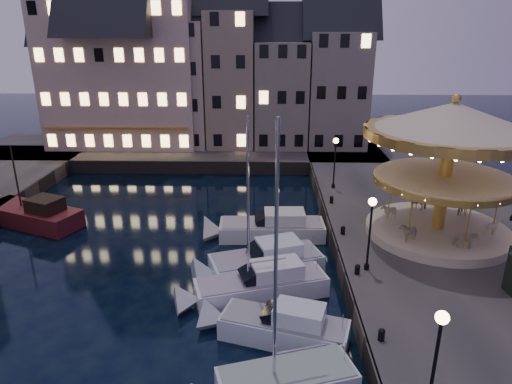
{
  "coord_description": "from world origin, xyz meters",
  "views": [
    {
      "loc": [
        1.73,
        -21.08,
        13.7
      ],
      "look_at": [
        1.0,
        8.0,
        3.2
      ],
      "focal_mm": 32.0,
      "sensor_mm": 36.0,
      "label": 1
    }
  ],
  "objects_px": {
    "red_fishing_boat": "(34,215)",
    "motorboat_d": "(259,264)",
    "motorboat_e": "(266,229)",
    "streetlamp_c": "(335,156)",
    "bollard_b": "(357,269)",
    "bollard_c": "(343,230)",
    "bollard_d": "(332,199)",
    "carousel": "(450,145)",
    "streetlamp_a": "(437,350)",
    "bollard_a": "(382,334)",
    "motorboat_b": "(275,327)",
    "motorboat_c": "(254,287)",
    "streetlamp_b": "(371,224)"
  },
  "relations": [
    {
      "from": "streetlamp_a",
      "to": "motorboat_b",
      "type": "xyz_separation_m",
      "value": [
        -5.03,
        5.69,
        -3.38
      ]
    },
    {
      "from": "bollard_d",
      "to": "motorboat_c",
      "type": "relative_size",
      "value": 0.05
    },
    {
      "from": "streetlamp_b",
      "to": "bollard_a",
      "type": "relative_size",
      "value": 7.32
    },
    {
      "from": "motorboat_b",
      "to": "red_fishing_boat",
      "type": "xyz_separation_m",
      "value": [
        -17.54,
        12.74,
        0.06
      ]
    },
    {
      "from": "bollard_c",
      "to": "bollard_d",
      "type": "height_order",
      "value": "same"
    },
    {
      "from": "streetlamp_b",
      "to": "streetlamp_c",
      "type": "height_order",
      "value": "same"
    },
    {
      "from": "motorboat_e",
      "to": "streetlamp_a",
      "type": "bearing_deg",
      "value": -71.68
    },
    {
      "from": "streetlamp_a",
      "to": "bollard_d",
      "type": "relative_size",
      "value": 7.32
    },
    {
      "from": "motorboat_b",
      "to": "motorboat_e",
      "type": "distance_m",
      "value": 10.95
    },
    {
      "from": "bollard_d",
      "to": "carousel",
      "type": "xyz_separation_m",
      "value": [
        5.97,
        -5.44,
        5.54
      ]
    },
    {
      "from": "bollard_a",
      "to": "motorboat_e",
      "type": "xyz_separation_m",
      "value": [
        -4.9,
        12.63,
        -0.96
      ]
    },
    {
      "from": "bollard_d",
      "to": "bollard_c",
      "type": "bearing_deg",
      "value": -90.0
    },
    {
      "from": "motorboat_c",
      "to": "motorboat_e",
      "type": "relative_size",
      "value": 1.31
    },
    {
      "from": "streetlamp_c",
      "to": "motorboat_e",
      "type": "distance_m",
      "value": 9.43
    },
    {
      "from": "bollard_c",
      "to": "bollard_a",
      "type": "bearing_deg",
      "value": -90.0
    },
    {
      "from": "bollard_a",
      "to": "red_fishing_boat",
      "type": "distance_m",
      "value": 26.3
    },
    {
      "from": "red_fishing_boat",
      "to": "bollard_b",
      "type": "bearing_deg",
      "value": -22.11
    },
    {
      "from": "bollard_b",
      "to": "bollard_c",
      "type": "xyz_separation_m",
      "value": [
        0.0,
        5.0,
        0.0
      ]
    },
    {
      "from": "streetlamp_c",
      "to": "bollard_d",
      "type": "height_order",
      "value": "streetlamp_c"
    },
    {
      "from": "bollard_c",
      "to": "motorboat_c",
      "type": "distance_m",
      "value": 7.79
    },
    {
      "from": "streetlamp_b",
      "to": "bollard_c",
      "type": "relative_size",
      "value": 7.32
    },
    {
      "from": "motorboat_e",
      "to": "carousel",
      "type": "height_order",
      "value": "carousel"
    },
    {
      "from": "bollard_a",
      "to": "bollard_c",
      "type": "height_order",
      "value": "same"
    },
    {
      "from": "streetlamp_a",
      "to": "streetlamp_c",
      "type": "distance_m",
      "value": 23.5
    },
    {
      "from": "streetlamp_a",
      "to": "motorboat_e",
      "type": "distance_m",
      "value": 17.84
    },
    {
      "from": "streetlamp_c",
      "to": "bollard_c",
      "type": "relative_size",
      "value": 7.32
    },
    {
      "from": "motorboat_e",
      "to": "motorboat_d",
      "type": "bearing_deg",
      "value": -94.13
    },
    {
      "from": "motorboat_e",
      "to": "streetlamp_c",
      "type": "bearing_deg",
      "value": 51.29
    },
    {
      "from": "streetlamp_a",
      "to": "motorboat_c",
      "type": "distance_m",
      "value": 11.43
    },
    {
      "from": "streetlamp_a",
      "to": "red_fishing_boat",
      "type": "relative_size",
      "value": 0.52
    },
    {
      "from": "streetlamp_c",
      "to": "bollard_a",
      "type": "xyz_separation_m",
      "value": [
        -0.6,
        -19.5,
        -2.41
      ]
    },
    {
      "from": "streetlamp_c",
      "to": "bollard_a",
      "type": "height_order",
      "value": "streetlamp_c"
    },
    {
      "from": "streetlamp_b",
      "to": "motorboat_e",
      "type": "xyz_separation_m",
      "value": [
        -5.5,
        6.63,
        -3.37
      ]
    },
    {
      "from": "bollard_d",
      "to": "red_fishing_boat",
      "type": "height_order",
      "value": "red_fishing_boat"
    },
    {
      "from": "streetlamp_a",
      "to": "streetlamp_c",
      "type": "bearing_deg",
      "value": 90.0
    },
    {
      "from": "streetlamp_c",
      "to": "bollard_b",
      "type": "height_order",
      "value": "streetlamp_c"
    },
    {
      "from": "streetlamp_c",
      "to": "carousel",
      "type": "xyz_separation_m",
      "value": [
        5.37,
        -8.94,
        3.12
      ]
    },
    {
      "from": "motorboat_b",
      "to": "carousel",
      "type": "xyz_separation_m",
      "value": [
        10.4,
        8.87,
        6.5
      ]
    },
    {
      "from": "bollard_c",
      "to": "motorboat_c",
      "type": "bearing_deg",
      "value": -135.41
    },
    {
      "from": "motorboat_b",
      "to": "motorboat_c",
      "type": "height_order",
      "value": "motorboat_c"
    },
    {
      "from": "red_fishing_boat",
      "to": "motorboat_d",
      "type": "bearing_deg",
      "value": -21.94
    },
    {
      "from": "motorboat_b",
      "to": "carousel",
      "type": "bearing_deg",
      "value": 40.48
    },
    {
      "from": "streetlamp_c",
      "to": "bollard_b",
      "type": "xyz_separation_m",
      "value": [
        -0.6,
        -14.0,
        -2.41
      ]
    },
    {
      "from": "streetlamp_a",
      "to": "red_fishing_boat",
      "type": "distance_m",
      "value": 29.33
    },
    {
      "from": "streetlamp_c",
      "to": "bollard_a",
      "type": "bearing_deg",
      "value": -91.76
    },
    {
      "from": "carousel",
      "to": "bollard_c",
      "type": "bearing_deg",
      "value": -179.39
    },
    {
      "from": "streetlamp_c",
      "to": "bollard_b",
      "type": "bearing_deg",
      "value": -92.45
    },
    {
      "from": "bollard_a",
      "to": "motorboat_d",
      "type": "distance_m",
      "value": 9.37
    },
    {
      "from": "motorboat_b",
      "to": "carousel",
      "type": "relative_size",
      "value": 0.68
    },
    {
      "from": "streetlamp_c",
      "to": "bollard_c",
      "type": "distance_m",
      "value": 9.34
    }
  ]
}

